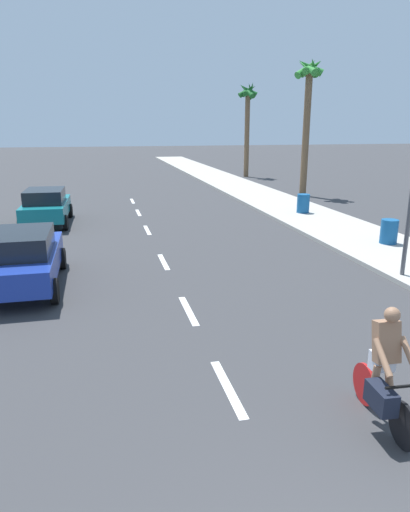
% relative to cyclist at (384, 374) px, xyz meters
% --- Properties ---
extents(ground_plane, '(160.00, 160.00, 0.00)m').
position_rel_cyclist_xyz_m(ground_plane, '(-1.88, 16.63, -0.83)').
color(ground_plane, '#38383A').
extents(sidewalk_strip, '(3.60, 80.00, 0.14)m').
position_rel_cyclist_xyz_m(sidewalk_strip, '(5.90, 18.63, -0.76)').
color(sidewalk_strip, '#B2ADA3').
rests_on(sidewalk_strip, ground).
extents(lane_stripe_1, '(0.16, 1.80, 0.01)m').
position_rel_cyclist_xyz_m(lane_stripe_1, '(-1.88, 1.45, -0.83)').
color(lane_stripe_1, white).
rests_on(lane_stripe_1, ground).
extents(lane_stripe_2, '(0.16, 1.80, 0.01)m').
position_rel_cyclist_xyz_m(lane_stripe_2, '(-1.88, 4.88, -0.83)').
color(lane_stripe_2, white).
rests_on(lane_stripe_2, ground).
extents(lane_stripe_3, '(0.16, 1.80, 0.01)m').
position_rel_cyclist_xyz_m(lane_stripe_3, '(-1.88, 9.04, -0.83)').
color(lane_stripe_3, white).
rests_on(lane_stripe_3, ground).
extents(lane_stripe_4, '(0.16, 1.80, 0.01)m').
position_rel_cyclist_xyz_m(lane_stripe_4, '(-1.88, 13.85, -0.83)').
color(lane_stripe_4, white).
rests_on(lane_stripe_4, ground).
extents(lane_stripe_5, '(0.16, 1.80, 0.01)m').
position_rel_cyclist_xyz_m(lane_stripe_5, '(-1.88, 17.96, -0.83)').
color(lane_stripe_5, white).
rests_on(lane_stripe_5, ground).
extents(lane_stripe_6, '(0.16, 1.80, 0.01)m').
position_rel_cyclist_xyz_m(lane_stripe_6, '(-1.88, 21.78, -0.83)').
color(lane_stripe_6, white).
rests_on(lane_stripe_6, ground).
extents(cyclist, '(0.63, 1.71, 1.82)m').
position_rel_cyclist_xyz_m(cyclist, '(0.00, 0.00, 0.00)').
color(cyclist, black).
rests_on(cyclist, ground).
extents(parked_car_blue, '(2.01, 4.35, 1.57)m').
position_rel_cyclist_xyz_m(parked_car_blue, '(-5.89, 7.50, 0.01)').
color(parked_car_blue, '#1E389E').
rests_on(parked_car_blue, ground).
extents(parked_car_teal, '(2.03, 4.26, 1.57)m').
position_rel_cyclist_xyz_m(parked_car_teal, '(-6.05, 16.04, 0.01)').
color(parked_car_teal, '#14727A').
rests_on(parked_car_teal, ground).
extents(palm_tree_far, '(1.78, 1.89, 8.20)m').
position_rel_cyclist_xyz_m(palm_tree_far, '(8.67, 21.58, 5.26)').
color(palm_tree_far, brown).
rests_on(palm_tree_far, ground).
extents(palm_tree_distant, '(1.60, 1.81, 7.78)m').
position_rel_cyclist_xyz_m(palm_tree_distant, '(8.67, 32.97, 4.94)').
color(palm_tree_distant, brown).
rests_on(palm_tree_distant, ground).
extents(trash_bin_near, '(0.60, 0.60, 0.86)m').
position_rel_cyclist_xyz_m(trash_bin_near, '(6.27, 9.09, -0.26)').
color(trash_bin_near, '#14518C').
rests_on(trash_bin_near, sidewalk_strip).
extents(trash_bin_far, '(0.60, 0.60, 0.90)m').
position_rel_cyclist_xyz_m(trash_bin_far, '(5.87, 15.43, -0.24)').
color(trash_bin_far, '#14518C').
rests_on(trash_bin_far, sidewalk_strip).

